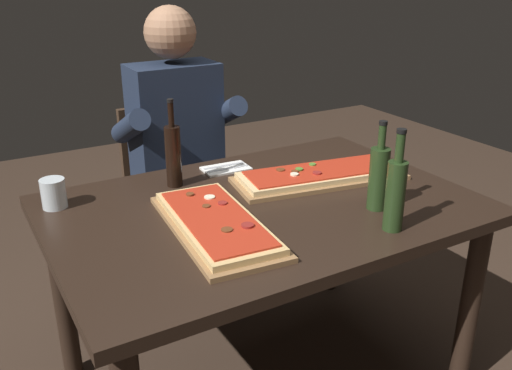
{
  "coord_description": "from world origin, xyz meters",
  "views": [
    {
      "loc": [
        -0.88,
        -1.46,
        1.5
      ],
      "look_at": [
        0.0,
        0.05,
        0.79
      ],
      "focal_mm": 38.96,
      "sensor_mm": 36.0,
      "label": 1
    }
  ],
  "objects_px": {
    "pizza_rectangular_front": "(320,175)",
    "vinegar_bottle_green": "(379,176)",
    "tumbler_near_camera": "(54,193)",
    "diner_chair": "(173,189)",
    "dining_table": "(263,229)",
    "pizza_rectangular_left": "(216,223)",
    "wine_bottle_dark": "(395,192)",
    "oil_bottle_amber": "(173,154)",
    "seated_diner": "(180,144)"
  },
  "relations": [
    {
      "from": "wine_bottle_dark",
      "to": "diner_chair",
      "type": "bearing_deg",
      "value": 100.68
    },
    {
      "from": "pizza_rectangular_left",
      "to": "vinegar_bottle_green",
      "type": "height_order",
      "value": "vinegar_bottle_green"
    },
    {
      "from": "pizza_rectangular_front",
      "to": "pizza_rectangular_left",
      "type": "bearing_deg",
      "value": -161.79
    },
    {
      "from": "wine_bottle_dark",
      "to": "vinegar_bottle_green",
      "type": "bearing_deg",
      "value": 66.32
    },
    {
      "from": "pizza_rectangular_front",
      "to": "diner_chair",
      "type": "relative_size",
      "value": 0.77
    },
    {
      "from": "pizza_rectangular_front",
      "to": "tumbler_near_camera",
      "type": "bearing_deg",
      "value": 164.78
    },
    {
      "from": "pizza_rectangular_front",
      "to": "pizza_rectangular_left",
      "type": "distance_m",
      "value": 0.54
    },
    {
      "from": "dining_table",
      "to": "pizza_rectangular_left",
      "type": "xyz_separation_m",
      "value": [
        -0.22,
        -0.09,
        0.11
      ]
    },
    {
      "from": "tumbler_near_camera",
      "to": "vinegar_bottle_green",
      "type": "bearing_deg",
      "value": -30.62
    },
    {
      "from": "pizza_rectangular_left",
      "to": "oil_bottle_amber",
      "type": "bearing_deg",
      "value": 85.86
    },
    {
      "from": "pizza_rectangular_left",
      "to": "tumbler_near_camera",
      "type": "height_order",
      "value": "tumbler_near_camera"
    },
    {
      "from": "dining_table",
      "to": "vinegar_bottle_green",
      "type": "height_order",
      "value": "vinegar_bottle_green"
    },
    {
      "from": "dining_table",
      "to": "pizza_rectangular_front",
      "type": "xyz_separation_m",
      "value": [
        0.29,
        0.08,
        0.11
      ]
    },
    {
      "from": "dining_table",
      "to": "wine_bottle_dark",
      "type": "relative_size",
      "value": 4.43
    },
    {
      "from": "pizza_rectangular_front",
      "to": "vinegar_bottle_green",
      "type": "height_order",
      "value": "vinegar_bottle_green"
    },
    {
      "from": "vinegar_bottle_green",
      "to": "seated_diner",
      "type": "height_order",
      "value": "seated_diner"
    },
    {
      "from": "dining_table",
      "to": "oil_bottle_amber",
      "type": "height_order",
      "value": "oil_bottle_amber"
    },
    {
      "from": "pizza_rectangular_front",
      "to": "oil_bottle_amber",
      "type": "xyz_separation_m",
      "value": [
        -0.48,
        0.22,
        0.1
      ]
    },
    {
      "from": "pizza_rectangular_left",
      "to": "oil_bottle_amber",
      "type": "xyz_separation_m",
      "value": [
        0.03,
        0.39,
        0.1
      ]
    },
    {
      "from": "vinegar_bottle_green",
      "to": "tumbler_near_camera",
      "type": "xyz_separation_m",
      "value": [
        -0.91,
        0.54,
        -0.06
      ]
    },
    {
      "from": "pizza_rectangular_left",
      "to": "tumbler_near_camera",
      "type": "bearing_deg",
      "value": 133.23
    },
    {
      "from": "vinegar_bottle_green",
      "to": "diner_chair",
      "type": "xyz_separation_m",
      "value": [
        -0.29,
        1.07,
        -0.37
      ]
    },
    {
      "from": "dining_table",
      "to": "oil_bottle_amber",
      "type": "relative_size",
      "value": 4.39
    },
    {
      "from": "pizza_rectangular_front",
      "to": "seated_diner",
      "type": "height_order",
      "value": "seated_diner"
    },
    {
      "from": "dining_table",
      "to": "vinegar_bottle_green",
      "type": "distance_m",
      "value": 0.43
    },
    {
      "from": "dining_table",
      "to": "tumbler_near_camera",
      "type": "xyz_separation_m",
      "value": [
        -0.61,
        0.32,
        0.14
      ]
    },
    {
      "from": "diner_chair",
      "to": "seated_diner",
      "type": "height_order",
      "value": "seated_diner"
    },
    {
      "from": "pizza_rectangular_left",
      "to": "wine_bottle_dark",
      "type": "height_order",
      "value": "wine_bottle_dark"
    },
    {
      "from": "pizza_rectangular_front",
      "to": "wine_bottle_dark",
      "type": "distance_m",
      "value": 0.45
    },
    {
      "from": "vinegar_bottle_green",
      "to": "wine_bottle_dark",
      "type": "bearing_deg",
      "value": -113.68
    },
    {
      "from": "tumbler_near_camera",
      "to": "oil_bottle_amber",
      "type": "bearing_deg",
      "value": -2.81
    },
    {
      "from": "oil_bottle_amber",
      "to": "seated_diner",
      "type": "height_order",
      "value": "seated_diner"
    },
    {
      "from": "wine_bottle_dark",
      "to": "vinegar_bottle_green",
      "type": "distance_m",
      "value": 0.16
    },
    {
      "from": "dining_table",
      "to": "pizza_rectangular_left",
      "type": "distance_m",
      "value": 0.27
    },
    {
      "from": "wine_bottle_dark",
      "to": "oil_bottle_amber",
      "type": "distance_m",
      "value": 0.79
    },
    {
      "from": "wine_bottle_dark",
      "to": "vinegar_bottle_green",
      "type": "height_order",
      "value": "wine_bottle_dark"
    },
    {
      "from": "dining_table",
      "to": "pizza_rectangular_left",
      "type": "relative_size",
      "value": 2.37
    },
    {
      "from": "tumbler_near_camera",
      "to": "diner_chair",
      "type": "bearing_deg",
      "value": 40.7
    },
    {
      "from": "seated_diner",
      "to": "oil_bottle_amber",
      "type": "bearing_deg",
      "value": -115.18
    },
    {
      "from": "oil_bottle_amber",
      "to": "pizza_rectangular_left",
      "type": "bearing_deg",
      "value": -94.14
    },
    {
      "from": "oil_bottle_amber",
      "to": "diner_chair",
      "type": "height_order",
      "value": "oil_bottle_amber"
    },
    {
      "from": "wine_bottle_dark",
      "to": "diner_chair",
      "type": "xyz_separation_m",
      "value": [
        -0.23,
        1.22,
        -0.38
      ]
    },
    {
      "from": "pizza_rectangular_front",
      "to": "seated_diner",
      "type": "xyz_separation_m",
      "value": [
        -0.28,
        0.66,
        -0.02
      ]
    },
    {
      "from": "pizza_rectangular_front",
      "to": "pizza_rectangular_left",
      "type": "height_order",
      "value": "same"
    },
    {
      "from": "pizza_rectangular_front",
      "to": "pizza_rectangular_left",
      "type": "xyz_separation_m",
      "value": [
        -0.51,
        -0.17,
        0.0
      ]
    },
    {
      "from": "pizza_rectangular_front",
      "to": "vinegar_bottle_green",
      "type": "relative_size",
      "value": 2.25
    },
    {
      "from": "pizza_rectangular_left",
      "to": "seated_diner",
      "type": "xyz_separation_m",
      "value": [
        0.23,
        0.83,
        -0.02
      ]
    },
    {
      "from": "dining_table",
      "to": "seated_diner",
      "type": "height_order",
      "value": "seated_diner"
    },
    {
      "from": "dining_table",
      "to": "oil_bottle_amber",
      "type": "bearing_deg",
      "value": 122.74
    },
    {
      "from": "pizza_rectangular_front",
      "to": "vinegar_bottle_green",
      "type": "xyz_separation_m",
      "value": [
        0.01,
        -0.3,
        0.09
      ]
    }
  ]
}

